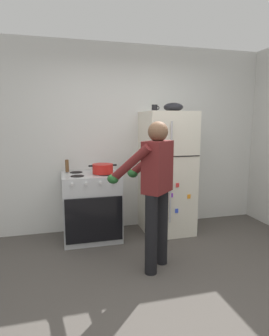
{
  "coord_description": "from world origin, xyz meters",
  "views": [
    {
      "loc": [
        -0.94,
        -2.21,
        1.59
      ],
      "look_at": [
        -0.02,
        1.32,
        1.0
      ],
      "focal_mm": 30.29,
      "sensor_mm": 36.0,
      "label": 1
    }
  ],
  "objects_px": {
    "stove_range": "(91,206)",
    "red_pot": "(103,169)",
    "pepper_mill": "(67,166)",
    "mixing_bowl": "(173,107)",
    "refrigerator": "(167,173)",
    "person_cook": "(154,182)",
    "coffee_mug": "(155,108)"
  },
  "relations": [
    {
      "from": "refrigerator",
      "to": "pepper_mill",
      "type": "bearing_deg",
      "value": 171.83
    },
    {
      "from": "red_pot",
      "to": "mixing_bowl",
      "type": "bearing_deg",
      "value": 2.82
    },
    {
      "from": "coffee_mug",
      "to": "pepper_mill",
      "type": "height_order",
      "value": "coffee_mug"
    },
    {
      "from": "refrigerator",
      "to": "stove_range",
      "type": "xyz_separation_m",
      "value": [
        -1.09,
        -0.01,
        -0.42
      ]
    },
    {
      "from": "person_cook",
      "to": "coffee_mug",
      "type": "distance_m",
      "value": 1.37
    },
    {
      "from": "coffee_mug",
      "to": "pepper_mill",
      "type": "xyz_separation_m",
      "value": [
        -1.22,
        0.15,
        -0.79
      ]
    },
    {
      "from": "red_pot",
      "to": "coffee_mug",
      "type": "xyz_separation_m",
      "value": [
        0.76,
        0.1,
        0.81
      ]
    },
    {
      "from": "person_cook",
      "to": "refrigerator",
      "type": "bearing_deg",
      "value": 61.89
    },
    {
      "from": "red_pot",
      "to": "pepper_mill",
      "type": "bearing_deg",
      "value": 151.48
    },
    {
      "from": "red_pot",
      "to": "coffee_mug",
      "type": "height_order",
      "value": "coffee_mug"
    },
    {
      "from": "stove_range",
      "to": "person_cook",
      "type": "height_order",
      "value": "person_cook"
    },
    {
      "from": "refrigerator",
      "to": "coffee_mug",
      "type": "distance_m",
      "value": 0.93
    },
    {
      "from": "coffee_mug",
      "to": "pepper_mill",
      "type": "distance_m",
      "value": 1.46
    },
    {
      "from": "person_cook",
      "to": "red_pot",
      "type": "bearing_deg",
      "value": 113.54
    },
    {
      "from": "pepper_mill",
      "to": "mixing_bowl",
      "type": "relative_size",
      "value": 0.62
    },
    {
      "from": "person_cook",
      "to": "coffee_mug",
      "type": "xyz_separation_m",
      "value": [
        0.35,
        1.04,
        0.83
      ]
    },
    {
      "from": "coffee_mug",
      "to": "pepper_mill",
      "type": "relative_size",
      "value": 0.66
    },
    {
      "from": "stove_range",
      "to": "red_pot",
      "type": "xyz_separation_m",
      "value": [
        0.16,
        -0.04,
        0.52
      ]
    },
    {
      "from": "refrigerator",
      "to": "person_cook",
      "type": "relative_size",
      "value": 1.09
    },
    {
      "from": "pepper_mill",
      "to": "mixing_bowl",
      "type": "bearing_deg",
      "value": -7.72
    },
    {
      "from": "red_pot",
      "to": "coffee_mug",
      "type": "distance_m",
      "value": 1.11
    },
    {
      "from": "red_pot",
      "to": "person_cook",
      "type": "bearing_deg",
      "value": -66.46
    },
    {
      "from": "person_cook",
      "to": "mixing_bowl",
      "type": "relative_size",
      "value": 5.86
    },
    {
      "from": "red_pot",
      "to": "coffee_mug",
      "type": "bearing_deg",
      "value": 7.52
    },
    {
      "from": "red_pot",
      "to": "refrigerator",
      "type": "bearing_deg",
      "value": 3.04
    },
    {
      "from": "mixing_bowl",
      "to": "red_pot",
      "type": "bearing_deg",
      "value": -177.18
    },
    {
      "from": "person_cook",
      "to": "coffee_mug",
      "type": "height_order",
      "value": "coffee_mug"
    },
    {
      "from": "stove_range",
      "to": "pepper_mill",
      "type": "distance_m",
      "value": 0.66
    },
    {
      "from": "refrigerator",
      "to": "person_cook",
      "type": "distance_m",
      "value": 1.12
    },
    {
      "from": "stove_range",
      "to": "mixing_bowl",
      "type": "xyz_separation_m",
      "value": [
        1.17,
        0.01,
        1.35
      ]
    },
    {
      "from": "stove_range",
      "to": "red_pot",
      "type": "distance_m",
      "value": 0.55
    },
    {
      "from": "stove_range",
      "to": "red_pot",
      "type": "relative_size",
      "value": 2.42
    }
  ]
}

